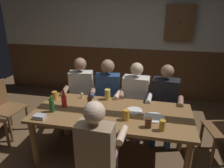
# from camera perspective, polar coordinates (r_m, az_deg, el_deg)

# --- Properties ---
(ground_plane) EXTENTS (7.52, 7.52, 0.00)m
(ground_plane) POSITION_cam_1_polar(r_m,az_deg,el_deg) (3.05, -0.87, -21.25)
(ground_plane) COLOR brown
(back_wall_upper) EXTENTS (6.26, 0.12, 1.54)m
(back_wall_upper) POSITION_cam_1_polar(r_m,az_deg,el_deg) (4.70, 6.19, 18.76)
(back_wall_upper) COLOR beige
(back_wall_wainscot) EXTENTS (6.26, 0.12, 1.12)m
(back_wall_wainscot) POSITION_cam_1_polar(r_m,az_deg,el_deg) (4.93, 5.60, 3.13)
(back_wall_wainscot) COLOR brown
(back_wall_wainscot) RESTS_ON ground_plane
(dining_table) EXTENTS (2.05, 0.91, 0.72)m
(dining_table) POSITION_cam_1_polar(r_m,az_deg,el_deg) (2.83, -0.06, -9.11)
(dining_table) COLOR brown
(dining_table) RESTS_ON ground_plane
(person_0) EXTENTS (0.57, 0.57, 1.23)m
(person_0) POSITION_cam_1_polar(r_m,az_deg,el_deg) (3.57, -8.36, -1.98)
(person_0) COLOR silver
(person_0) RESTS_ON ground_plane
(person_1) EXTENTS (0.56, 0.55, 1.22)m
(person_1) POSITION_cam_1_polar(r_m,az_deg,el_deg) (3.45, -1.20, -2.55)
(person_1) COLOR #2D4C84
(person_1) RESTS_ON ground_plane
(person_2) EXTENTS (0.56, 0.54, 1.20)m
(person_2) POSITION_cam_1_polar(r_m,az_deg,el_deg) (3.39, 6.18, -3.34)
(person_2) COLOR silver
(person_2) RESTS_ON ground_plane
(person_3) EXTENTS (0.56, 0.57, 1.19)m
(person_3) POSITION_cam_1_polar(r_m,az_deg,el_deg) (3.37, 13.91, -4.10)
(person_3) COLOR black
(person_3) RESTS_ON ground_plane
(person_4) EXTENTS (0.52, 0.50, 1.22)m
(person_4) POSITION_cam_1_polar(r_m,az_deg,el_deg) (2.26, -3.78, -16.67)
(person_4) COLOR #997F60
(person_4) RESTS_ON ground_plane
(chair_empty_near_left) EXTENTS (0.50, 0.50, 0.88)m
(chair_empty_near_left) POSITION_cam_1_polar(r_m,az_deg,el_deg) (3.88, -27.03, -5.43)
(chair_empty_near_left) COLOR brown
(chair_empty_near_left) RESTS_ON ground_plane
(table_candle) EXTENTS (0.04, 0.04, 0.08)m
(table_candle) POSITION_cam_1_polar(r_m,az_deg,el_deg) (3.19, -8.05, -3.09)
(table_candle) COLOR #F9E08C
(table_candle) RESTS_ON dining_table
(condiment_caddy) EXTENTS (0.14, 0.10, 0.05)m
(condiment_caddy) POSITION_cam_1_polar(r_m,az_deg,el_deg) (2.77, -18.89, -8.32)
(condiment_caddy) COLOR #B2B7BC
(condiment_caddy) RESTS_ON dining_table
(plate_0) EXTENTS (0.26, 0.26, 0.01)m
(plate_0) POSITION_cam_1_polar(r_m,az_deg,el_deg) (2.69, 11.18, -8.83)
(plate_0) COLOR white
(plate_0) RESTS_ON dining_table
(plate_1) EXTENTS (0.21, 0.21, 0.01)m
(plate_1) POSITION_cam_1_polar(r_m,az_deg,el_deg) (2.82, 5.98, -7.12)
(plate_1) COLOR white
(plate_1) RESTS_ON dining_table
(bottle_0) EXTENTS (0.07, 0.07, 0.24)m
(bottle_0) POSITION_cam_1_polar(r_m,az_deg,el_deg) (2.96, -12.75, -4.37)
(bottle_0) COLOR red
(bottle_0) RESTS_ON dining_table
(bottle_1) EXTENTS (0.06, 0.06, 0.22)m
(bottle_1) POSITION_cam_1_polar(r_m,az_deg,el_deg) (2.86, -15.86, -5.57)
(bottle_1) COLOR #195923
(bottle_1) RESTS_ON dining_table
(bottle_2) EXTENTS (0.06, 0.06, 0.25)m
(bottle_2) POSITION_cam_1_polar(r_m,az_deg,el_deg) (2.80, -5.98, -5.27)
(bottle_2) COLOR #593314
(bottle_2) RESTS_ON dining_table
(pint_glass_0) EXTENTS (0.08, 0.08, 0.13)m
(pint_glass_0) POSITION_cam_1_polar(r_m,az_deg,el_deg) (2.58, 3.85, -8.31)
(pint_glass_0) COLOR gold
(pint_glass_0) RESTS_ON dining_table
(pint_glass_1) EXTENTS (0.08, 0.08, 0.12)m
(pint_glass_1) POSITION_cam_1_polar(r_m,az_deg,el_deg) (3.22, -15.10, -3.01)
(pint_glass_1) COLOR gold
(pint_glass_1) RESTS_ON dining_table
(pint_glass_2) EXTENTS (0.07, 0.07, 0.13)m
(pint_glass_2) POSITION_cam_1_polar(r_m,az_deg,el_deg) (2.44, 13.35, -10.77)
(pint_glass_2) COLOR gold
(pint_glass_2) RESTS_ON dining_table
(pint_glass_3) EXTENTS (0.08, 0.08, 0.12)m
(pint_glass_3) POSITION_cam_1_polar(r_m,az_deg,el_deg) (2.47, 9.72, -10.22)
(pint_glass_3) COLOR #4C2D19
(pint_glass_3) RESTS_ON dining_table
(pint_glass_4) EXTENTS (0.08, 0.08, 0.16)m
(pint_glass_4) POSITION_cam_1_polar(r_m,az_deg,el_deg) (3.10, -1.23, -2.82)
(pint_glass_4) COLOR #E5C64C
(pint_glass_4) RESTS_ON dining_table
(wall_dart_cabinet) EXTENTS (0.56, 0.15, 0.70)m
(wall_dart_cabinet) POSITION_cam_1_polar(r_m,az_deg,el_deg) (4.57, 17.67, 15.36)
(wall_dart_cabinet) COLOR brown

